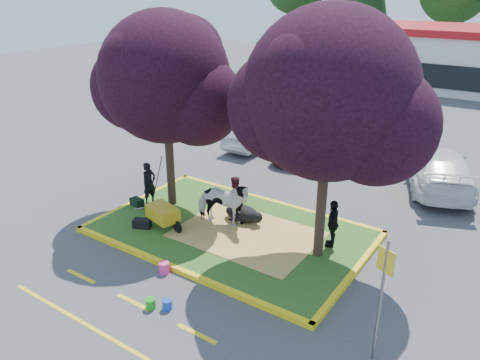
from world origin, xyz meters
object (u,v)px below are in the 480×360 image
Objects in this scene: car_silver at (257,132)px; calf at (242,213)px; handler at (149,183)px; bucket_pink at (164,268)px; bucket_green at (151,304)px; bucket_blue at (167,305)px; sign_post at (382,287)px; cow at (223,204)px; wheelbarrow at (163,213)px; car_black at (210,114)px.

calf is at bearing 116.59° from car_silver.
handler is 4.84× the size of bucket_pink.
bucket_blue is at bearing 29.76° from bucket_green.
bucket_green reaches higher than bucket_blue.
bucket_green is at bearing -59.97° from bucket_pink.
sign_post is (8.98, -2.67, 0.89)m from handler.
bucket_blue is (0.35, 0.20, -0.00)m from bucket_green.
cow is 8.46m from car_silver.
wheelbarrow is at bearing 133.66° from bucket_blue.
car_silver is at bearing 7.64° from handler.
car_black is at bearing 118.41° from calf.
wheelbarrow reaches higher than bucket_pink.
bucket_pink is at bearing 135.00° from bucket_blue.
sign_post reaches higher than bucket_blue.
handler is 5.84m from bucket_blue.
cow is at bearing -133.33° from calf.
cow is at bearing 178.05° from sign_post.
car_silver is (-0.50, 7.79, -0.22)m from handler.
car_silver reaches higher than bucket_green.
handler reaches higher than bucket_blue.
car_silver reaches higher than wheelbarrow.
handler is 9.41m from sign_post.
handler is 1.95m from wheelbarrow.
car_black is at bearing 123.70° from bucket_blue.
calf is 3.51m from handler.
calf is 8.08m from car_silver.
bucket_blue is at bearing 110.01° from car_silver.
bucket_blue is 15.76m from car_black.
car_black is (-8.74, 13.10, 0.55)m from bucket_blue.
handler is 10.23m from car_black.
handler is at bearing 137.86° from bucket_blue.
sign_post reaches higher than cow.
car_silver reaches higher than bucket_blue.
car_silver is (-3.57, 7.67, -0.22)m from cow.
calf is 0.81× the size of handler.
cow is at bearing -26.71° from car_black.
handler reaches higher than calf.
cow is 3.07m from handler.
car_black is at bearing 161.80° from sign_post.
sign_post reaches higher than calf.
car_black is (-7.62, 11.98, 0.52)m from bucket_pink.
bucket_green is (0.54, -4.81, -0.28)m from calf.
wheelbarrow is at bearing 127.70° from bucket_green.
handler is at bearing 133.95° from bucket_green.
bucket_pink is 0.08× the size of car_black.
cow reaches higher than bucket_pink.
car_black is (-7.84, 8.49, 0.26)m from calf.
bucket_blue is at bearing -93.37° from calf.
bucket_pink is (3.18, -2.77, -0.75)m from handler.
bucket_pink is (-5.80, -0.10, -1.64)m from sign_post.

